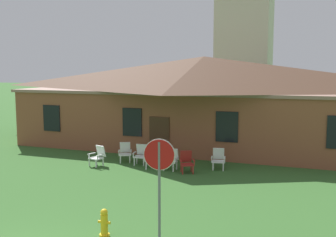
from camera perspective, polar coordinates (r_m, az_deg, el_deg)
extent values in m
cube|color=brown|center=(25.24, 5.01, 0.28)|extent=(20.33, 10.00, 3.20)
cube|color=#926D5E|center=(25.10, 5.05, 4.10)|extent=(20.74, 10.20, 0.16)
pyramid|color=#4C3323|center=(25.07, 5.08, 6.52)|extent=(21.15, 10.40, 1.97)
cube|color=black|center=(23.97, -16.18, 0.05)|extent=(1.10, 0.06, 1.50)
cube|color=black|center=(21.38, -5.11, -0.51)|extent=(1.10, 0.06, 1.50)
cube|color=black|center=(19.79, 8.35, -1.18)|extent=(1.10, 0.06, 1.50)
cube|color=#422819|center=(20.89, -1.23, -2.64)|extent=(1.10, 0.06, 2.10)
cube|color=beige|center=(38.87, 10.75, 8.58)|extent=(4.80, 4.80, 11.34)
cylinder|color=slate|center=(10.33, -1.24, -10.92)|extent=(0.07, 0.07, 2.77)
cylinder|color=white|center=(10.07, -1.24, -5.13)|extent=(0.80, 0.15, 0.81)
cylinder|color=#B71414|center=(10.04, -1.27, -5.16)|extent=(0.75, 0.15, 0.76)
cube|color=white|center=(19.03, -10.16, -6.39)|extent=(0.06, 0.06, 0.36)
cube|color=white|center=(19.36, -11.10, -6.18)|extent=(0.06, 0.06, 0.36)
cube|color=white|center=(19.33, -9.20, -6.16)|extent=(0.06, 0.06, 0.36)
cube|color=white|center=(19.65, -10.13, -5.96)|extent=(0.06, 0.06, 0.36)
cube|color=white|center=(19.30, -10.16, -5.58)|extent=(0.67, 0.65, 0.05)
cube|color=white|center=(19.44, -9.51, -4.56)|extent=(0.55, 0.33, 0.54)
cube|color=white|center=(19.04, -9.62, -5.14)|extent=(0.19, 0.47, 0.03)
cube|color=white|center=(18.95, -9.97, -5.54)|extent=(0.05, 0.05, 0.22)
cube|color=white|center=(19.45, -10.80, -4.90)|extent=(0.19, 0.47, 0.03)
cube|color=white|center=(19.37, -11.15, -5.29)|extent=(0.05, 0.05, 0.22)
cube|color=silver|center=(19.75, -5.45, -5.81)|extent=(0.07, 0.07, 0.36)
cube|color=silver|center=(19.76, -6.79, -5.82)|extent=(0.07, 0.07, 0.36)
cube|color=silver|center=(20.18, -5.44, -5.53)|extent=(0.07, 0.07, 0.36)
cube|color=silver|center=(20.19, -6.75, -5.54)|extent=(0.07, 0.07, 0.36)
cube|color=silver|center=(19.93, -6.11, -5.10)|extent=(0.71, 0.70, 0.05)
cube|color=silver|center=(20.17, -6.10, -4.08)|extent=(0.55, 0.39, 0.54)
cube|color=silver|center=(19.86, -5.28, -4.56)|extent=(0.25, 0.45, 0.03)
cube|color=silver|center=(19.72, -5.28, -4.96)|extent=(0.05, 0.05, 0.22)
cube|color=silver|center=(19.87, -6.96, -4.57)|extent=(0.25, 0.45, 0.03)
cube|color=silver|center=(19.74, -6.97, -4.98)|extent=(0.05, 0.05, 0.22)
cube|color=white|center=(19.14, -3.47, -6.21)|extent=(0.06, 0.06, 0.36)
cube|color=white|center=(19.26, -4.80, -6.14)|extent=(0.06, 0.06, 0.36)
cube|color=white|center=(19.56, -3.13, -5.92)|extent=(0.06, 0.06, 0.36)
cube|color=white|center=(19.68, -4.43, -5.85)|extent=(0.06, 0.06, 0.36)
cube|color=white|center=(19.36, -3.96, -5.44)|extent=(0.61, 0.59, 0.05)
cube|color=white|center=(19.59, -3.73, -4.39)|extent=(0.54, 0.26, 0.54)
cube|color=white|center=(19.23, -3.15, -4.93)|extent=(0.13, 0.47, 0.03)
cube|color=white|center=(19.10, -3.27, -5.35)|extent=(0.05, 0.05, 0.22)
cube|color=white|center=(19.38, -4.81, -4.84)|extent=(0.13, 0.47, 0.03)
cube|color=white|center=(19.25, -4.95, -5.26)|extent=(0.05, 0.05, 0.22)
cube|color=silver|center=(18.47, -1.70, -6.69)|extent=(0.06, 0.06, 0.36)
cube|color=silver|center=(18.49, -3.13, -6.69)|extent=(0.06, 0.06, 0.36)
cube|color=silver|center=(18.90, -1.68, -6.37)|extent=(0.06, 0.06, 0.36)
cube|color=silver|center=(18.92, -3.07, -6.37)|extent=(0.06, 0.06, 0.36)
cube|color=silver|center=(18.65, -2.40, -5.91)|extent=(0.69, 0.68, 0.05)
cube|color=silver|center=(18.89, -2.37, -4.82)|extent=(0.55, 0.36, 0.54)
cube|color=silver|center=(18.58, -1.51, -5.34)|extent=(0.22, 0.46, 0.03)
cube|color=silver|center=(18.44, -1.51, -5.79)|extent=(0.05, 0.05, 0.22)
cube|color=silver|center=(18.60, -3.30, -5.34)|extent=(0.22, 0.46, 0.03)
cube|color=silver|center=(18.46, -3.32, -5.78)|extent=(0.05, 0.05, 0.22)
cube|color=silver|center=(18.06, 0.74, -7.01)|extent=(0.05, 0.05, 0.36)
cube|color=silver|center=(18.23, -0.61, -6.88)|extent=(0.05, 0.05, 0.36)
cube|color=silver|center=(18.46, 1.25, -6.70)|extent=(0.05, 0.05, 0.36)
cube|color=silver|center=(18.62, -0.07, -6.57)|extent=(0.05, 0.05, 0.36)
cube|color=silver|center=(18.29, 0.33, -6.17)|extent=(0.56, 0.54, 0.05)
cube|color=silver|center=(18.51, 0.69, -5.06)|extent=(0.52, 0.21, 0.54)
cube|color=silver|center=(18.13, 1.16, -5.66)|extent=(0.08, 0.47, 0.03)
cube|color=silver|center=(18.00, 0.97, -6.10)|extent=(0.04, 0.04, 0.22)
cube|color=silver|center=(18.34, -0.54, -5.51)|extent=(0.08, 0.47, 0.03)
cube|color=silver|center=(18.22, -0.74, -5.95)|extent=(0.04, 0.04, 0.22)
cube|color=maroon|center=(17.69, 3.57, -7.32)|extent=(0.07, 0.07, 0.36)
cube|color=maroon|center=(17.62, 2.09, -7.37)|extent=(0.07, 0.07, 0.36)
cube|color=maroon|center=(18.12, 3.31, -6.98)|extent=(0.07, 0.07, 0.36)
cube|color=maroon|center=(18.04, 1.87, -7.03)|extent=(0.07, 0.07, 0.36)
cube|color=maroon|center=(17.82, 2.72, -6.53)|extent=(0.72, 0.71, 0.05)
cube|color=maroon|center=(18.05, 2.55, -5.38)|extent=(0.54, 0.40, 0.54)
cube|color=maroon|center=(17.80, 3.65, -5.91)|extent=(0.27, 0.44, 0.03)
cube|color=maroon|center=(17.67, 3.75, -6.37)|extent=(0.05, 0.05, 0.22)
cube|color=maroon|center=(17.71, 1.80, -5.97)|extent=(0.27, 0.44, 0.03)
cube|color=maroon|center=(17.58, 1.88, -6.43)|extent=(0.05, 0.05, 0.22)
cube|color=silver|center=(18.33, 7.84, -6.86)|extent=(0.06, 0.06, 0.36)
cube|color=silver|center=(18.35, 6.39, -6.83)|extent=(0.06, 0.06, 0.36)
cube|color=silver|center=(18.76, 7.86, -6.54)|extent=(0.06, 0.06, 0.36)
cube|color=silver|center=(18.78, 6.45, -6.51)|extent=(0.06, 0.06, 0.36)
cube|color=silver|center=(18.51, 7.14, -6.07)|extent=(0.63, 0.61, 0.05)
cube|color=silver|center=(18.74, 7.19, -4.96)|extent=(0.54, 0.29, 0.54)
cube|color=silver|center=(18.44, 8.06, -5.51)|extent=(0.15, 0.47, 0.03)
cube|color=silver|center=(18.30, 8.04, -5.95)|extent=(0.05, 0.05, 0.22)
cube|color=silver|center=(18.45, 6.25, -5.47)|extent=(0.15, 0.47, 0.03)
cube|color=silver|center=(18.32, 6.22, -5.91)|extent=(0.05, 0.05, 0.22)
cylinder|color=gold|center=(11.60, -8.99, -16.03)|extent=(0.28, 0.28, 0.08)
cylinder|color=gold|center=(11.48, -9.03, -14.58)|extent=(0.20, 0.20, 0.55)
sphere|color=gold|center=(11.37, -9.06, -13.01)|extent=(0.20, 0.20, 0.20)
cylinder|color=gold|center=(11.52, -9.61, -14.22)|extent=(0.10, 0.08, 0.08)
cylinder|color=gold|center=(11.41, -8.44, -14.43)|extent=(0.10, 0.08, 0.08)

